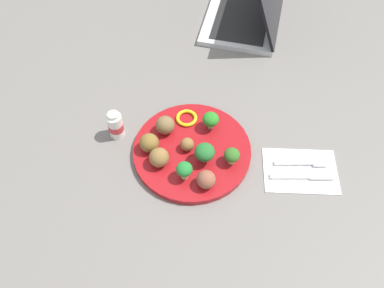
{
  "coord_description": "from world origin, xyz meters",
  "views": [
    {
      "loc": [
        0.08,
        -0.54,
        0.8
      ],
      "look_at": [
        0.0,
        0.0,
        0.04
      ],
      "focal_mm": 37.92,
      "sensor_mm": 36.0,
      "label": 1
    }
  ],
  "objects": [
    {
      "name": "meatball_back_left",
      "position": [
        -0.1,
        -0.01,
        0.04
      ],
      "size": [
        0.05,
        0.05,
        0.05
      ],
      "primitive_type": "sphere",
      "color": "brown",
      "rests_on": "plate"
    },
    {
      "name": "meatball_mid_left",
      "position": [
        -0.07,
        -0.05,
        0.04
      ],
      "size": [
        0.05,
        0.05,
        0.05
      ],
      "primitive_type": "sphere",
      "color": "brown",
      "rests_on": "plate"
    },
    {
      "name": "fork",
      "position": [
        0.26,
        0.0,
        0.01
      ],
      "size": [
        0.12,
        0.03,
        0.01
      ],
      "color": "silver",
      "rests_on": "napkin"
    },
    {
      "name": "broccoli_floret_mid_left",
      "position": [
        0.04,
        0.07,
        0.05
      ],
      "size": [
        0.04,
        0.04,
        0.05
      ],
      "color": "#90C36E",
      "rests_on": "plate"
    },
    {
      "name": "plate",
      "position": [
        0.0,
        0.0,
        0.01
      ],
      "size": [
        0.28,
        0.28,
        0.02
      ],
      "primitive_type": "cylinder",
      "color": "maroon",
      "rests_on": "ground_plane"
    },
    {
      "name": "knife",
      "position": [
        0.26,
        -0.03,
        0.01
      ],
      "size": [
        0.15,
        0.03,
        0.01
      ],
      "color": "white",
      "rests_on": "napkin"
    },
    {
      "name": "meatball_near_rim",
      "position": [
        -0.07,
        0.04,
        0.04
      ],
      "size": [
        0.05,
        0.05,
        0.05
      ],
      "primitive_type": "sphere",
      "color": "brown",
      "rests_on": "plate"
    },
    {
      "name": "meatball_center",
      "position": [
        0.04,
        -0.09,
        0.04
      ],
      "size": [
        0.04,
        0.04,
        0.04
      ],
      "primitive_type": "sphere",
      "color": "brown",
      "rests_on": "plate"
    },
    {
      "name": "broccoli_floret_mid_right",
      "position": [
        -0.01,
        -0.08,
        0.05
      ],
      "size": [
        0.04,
        0.04,
        0.05
      ],
      "color": "#9CC86F",
      "rests_on": "plate"
    },
    {
      "name": "pepper_ring_far_rim",
      "position": [
        -0.03,
        0.09,
        0.02
      ],
      "size": [
        0.07,
        0.07,
        0.01
      ],
      "primitive_type": "torus",
      "rotation": [
        0.0,
        0.0,
        5.26
      ],
      "color": "yellow",
      "rests_on": "plate"
    },
    {
      "name": "broccoli_floret_center",
      "position": [
        0.09,
        -0.02,
        0.04
      ],
      "size": [
        0.04,
        0.04,
        0.04
      ],
      "color": "#A9D068",
      "rests_on": "plate"
    },
    {
      "name": "yogurt_bottle",
      "position": [
        -0.19,
        0.03,
        0.04
      ],
      "size": [
        0.04,
        0.04,
        0.08
      ],
      "color": "white",
      "rests_on": "ground_plane"
    },
    {
      "name": "meatball_front_right",
      "position": [
        -0.01,
        0.0,
        0.03
      ],
      "size": [
        0.03,
        0.03,
        0.03
      ],
      "primitive_type": "sphere",
      "color": "brown",
      "rests_on": "plate"
    },
    {
      "name": "ground_plane",
      "position": [
        0.0,
        0.0,
        0.0
      ],
      "size": [
        4.0,
        4.0,
        0.0
      ],
      "primitive_type": "plane",
      "color": "slate"
    },
    {
      "name": "broccoli_floret_near_rim",
      "position": [
        0.03,
        -0.03,
        0.05
      ],
      "size": [
        0.05,
        0.05,
        0.05
      ],
      "color": "#A1CE7A",
      "rests_on": "plate"
    },
    {
      "name": "laptop",
      "position": [
        0.11,
        0.53,
        0.04
      ],
      "size": [
        0.25,
        0.34,
        0.2
      ],
      "color": "#B4B4B4",
      "rests_on": "ground_plane"
    },
    {
      "name": "napkin",
      "position": [
        0.26,
        -0.02,
        0.0
      ],
      "size": [
        0.18,
        0.14,
        0.01
      ],
      "primitive_type": "cube",
      "rotation": [
        0.0,
        0.0,
        0.1
      ],
      "color": "white",
      "rests_on": "ground_plane"
    }
  ]
}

